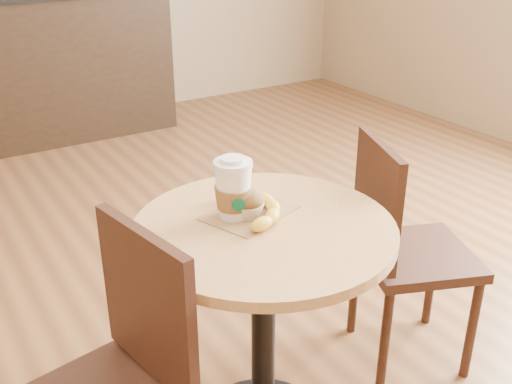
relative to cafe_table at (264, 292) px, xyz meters
The scene contains 7 objects.
cafe_table is the anchor object (origin of this frame).
chair_right 0.62m from the cafe_table, ahead, with size 0.48×0.48×0.85m.
service_counter 3.23m from the cafe_table, 90.30° to the left, with size 2.30×0.65×1.04m.
kraft_bag 0.23m from the cafe_table, 88.06° to the left, with size 0.24×0.18×0.00m, color olive.
coffee_cup 0.31m from the cafe_table, 120.07° to the left, with size 0.10×0.11×0.17m.
muffin 0.26m from the cafe_table, 102.65° to the left, with size 0.09×0.09×0.08m.
banana 0.25m from the cafe_table, 75.98° to the left, with size 0.16×0.27×0.04m, color yellow, non-canonical shape.
Camera 1 is at (-0.75, -1.24, 1.50)m, focal length 42.00 mm.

